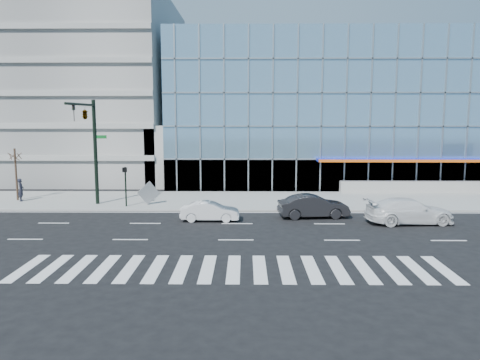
% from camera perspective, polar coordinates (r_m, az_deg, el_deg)
% --- Properties ---
extents(ground, '(160.00, 160.00, 0.00)m').
position_cam_1_polar(ground, '(30.54, -0.35, -5.34)').
color(ground, black).
rests_on(ground, ground).
extents(sidewalk, '(120.00, 8.00, 0.15)m').
position_cam_1_polar(sidewalk, '(38.36, -0.14, -2.48)').
color(sidewalk, gray).
rests_on(sidewalk, ground).
extents(theatre_building, '(42.00, 26.00, 15.00)m').
position_cam_1_polar(theatre_building, '(57.33, 14.40, 8.18)').
color(theatre_building, '#77A6C6').
rests_on(theatre_building, ground).
extents(parking_garage, '(24.00, 24.00, 20.00)m').
position_cam_1_polar(parking_garage, '(59.46, -19.87, 10.36)').
color(parking_garage, gray).
rests_on(parking_garage, ground).
extents(ramp_block, '(6.00, 8.00, 6.00)m').
position_cam_1_polar(ramp_block, '(48.33, -7.11, 3.12)').
color(ramp_block, gray).
rests_on(ramp_block, ground).
extents(tower_backdrop, '(14.00, 14.00, 48.00)m').
position_cam_1_polar(tower_backdrop, '(105.66, -16.89, 16.87)').
color(tower_backdrop, gray).
rests_on(tower_backdrop, ground).
extents(traffic_signal, '(1.14, 5.74, 8.00)m').
position_cam_1_polar(traffic_signal, '(36.19, -18.02, 6.20)').
color(traffic_signal, black).
rests_on(traffic_signal, sidewalk).
extents(ped_signal_post, '(0.30, 0.33, 3.00)m').
position_cam_1_polar(ped_signal_post, '(36.15, -13.81, -0.04)').
color(ped_signal_post, black).
rests_on(ped_signal_post, sidewalk).
extents(street_tree_near, '(1.10, 1.10, 4.23)m').
position_cam_1_polar(street_tree_near, '(41.70, -25.75, 2.70)').
color(street_tree_near, '#332319').
rests_on(street_tree_near, sidewalk).
extents(white_suv, '(5.80, 2.73, 1.63)m').
position_cam_1_polar(white_suv, '(32.41, 19.92, -3.57)').
color(white_suv, white).
rests_on(white_suv, ground).
extents(white_sedan, '(3.91, 1.37, 1.29)m').
position_cam_1_polar(white_sedan, '(31.32, -3.69, -3.82)').
color(white_sedan, silver).
rests_on(white_sedan, ground).
extents(dark_sedan, '(4.95, 2.18, 1.58)m').
position_cam_1_polar(dark_sedan, '(32.57, 8.92, -3.18)').
color(dark_sedan, black).
rests_on(dark_sedan, ground).
extents(pedestrian, '(0.61, 0.76, 1.82)m').
position_cam_1_polar(pedestrian, '(41.37, -25.15, -1.09)').
color(pedestrian, black).
rests_on(pedestrian, sidewalk).
extents(tilted_panel, '(1.56, 1.05, 1.83)m').
position_cam_1_polar(tilted_panel, '(36.65, -11.08, -1.56)').
color(tilted_panel, gray).
rests_on(tilted_panel, sidewalk).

